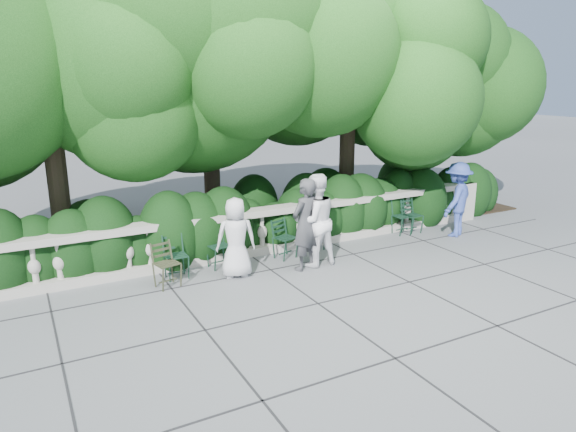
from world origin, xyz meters
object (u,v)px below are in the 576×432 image
chair_a (223,269)px  person_woman_grey (305,224)px  person_older_blue (457,199)px  chair_e (415,234)px  chair_c (290,260)px  person_businessman (236,238)px  chair_f (406,235)px  person_casual_man (315,220)px  chair_b (180,281)px  chair_d (317,251)px  chair_weathered (172,289)px

chair_a → person_woman_grey: person_woman_grey is taller
person_older_blue → chair_e: bearing=-57.4°
chair_c → chair_e: 3.57m
person_woman_grey → person_older_blue: person_woman_grey is taller
person_businessman → chair_c: bearing=-150.8°
chair_f → chair_e: bearing=-11.4°
chair_e → person_older_blue: bearing=-38.4°
person_casual_man → person_woman_grey: bearing=14.9°
chair_b → person_older_blue: size_ratio=0.47×
chair_b → person_woman_grey: (2.39, -0.56, 0.92)m
chair_a → chair_d: size_ratio=1.00×
chair_e → person_businessman: 4.99m
chair_b → person_older_blue: (6.72, -0.33, 0.89)m
chair_c → chair_f: (3.30, 0.19, 0.00)m
chair_b → chair_d: (3.18, 0.22, 0.00)m
person_casual_man → chair_e: bearing=-172.0°
person_woman_grey → chair_e: bearing=166.9°
chair_c → chair_weathered: same height
person_businessman → person_woman_grey: bearing=-175.8°
chair_a → person_casual_man: size_ratio=0.45×
chair_b → chair_e: size_ratio=1.00×
chair_b → chair_d: same height
chair_b → person_businessman: person_businessman is taller
chair_a → person_older_blue: (5.78, -0.50, 0.89)m
chair_b → person_older_blue: person_older_blue is taller
chair_weathered → person_casual_man: (2.92, -0.14, 0.94)m
chair_d → chair_f: bearing=-5.6°
person_older_blue → chair_d: bearing=-32.9°
chair_c → person_casual_man: 1.11m
chair_d → person_businessman: person_businessman is taller
chair_e → person_older_blue: person_older_blue is taller
chair_c → person_casual_man: size_ratio=0.45×
person_older_blue → chair_f: bearing=-52.3°
chair_f → person_woman_grey: (-3.30, -0.78, 0.92)m
chair_a → chair_d: 2.23m
chair_c → chair_weathered: (-2.62, -0.36, 0.00)m
chair_d → chair_e: 2.78m
chair_d → chair_e: bearing=-6.6°
chair_d → chair_a: bearing=175.5°
chair_f → person_businessman: (-4.64, -0.51, 0.77)m
chair_a → person_casual_man: (1.74, -0.64, 0.94)m
chair_c → chair_f: 3.31m
chair_e → person_businessman: (-4.91, -0.46, 0.77)m
chair_c → person_older_blue: (4.33, -0.37, 0.89)m
person_woman_grey → person_older_blue: size_ratio=1.03×
chair_c → chair_b: bearing=164.8°
person_casual_man → chair_d: bearing=-128.8°
chair_b → chair_e: bearing=1.8°
chair_d → person_woman_grey: person_woman_grey is taller
person_woman_grey → person_older_blue: 4.34m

